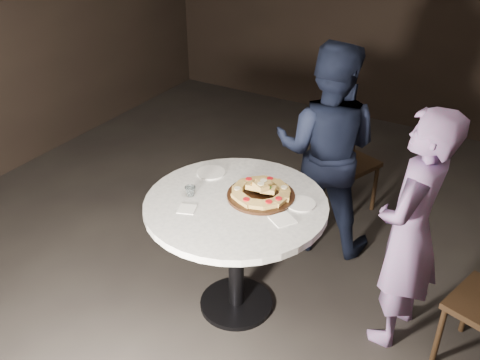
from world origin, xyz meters
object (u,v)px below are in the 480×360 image
at_px(water_glass, 190,191).
at_px(diner_navy, 326,150).
at_px(table, 236,223).
at_px(chair_far, 341,159).
at_px(diner_teal, 410,232).
at_px(serving_board, 261,195).
at_px(focaccia_pile, 261,190).

xyz_separation_m(water_glass, diner_navy, (0.47, 1.08, -0.07)).
bearing_deg(table, chair_far, 84.09).
bearing_deg(diner_teal, chair_far, -137.70).
relative_size(diner_navy, diner_teal, 1.04).
distance_m(serving_board, diner_teal, 0.92).
bearing_deg(diner_navy, water_glass, 55.64).
distance_m(serving_board, chair_far, 1.38).
relative_size(serving_board, diner_navy, 0.26).
height_order(serving_board, water_glass, water_glass).
relative_size(focaccia_pile, diner_teal, 0.24).
bearing_deg(chair_far, diner_navy, 115.41).
bearing_deg(focaccia_pile, diner_navy, 84.80).
relative_size(focaccia_pile, chair_far, 0.42).
distance_m(table, diner_teal, 1.05).
distance_m(table, focaccia_pile, 0.27).
relative_size(serving_board, chair_far, 0.47).
height_order(serving_board, chair_far, chair_far).
distance_m(chair_far, diner_teal, 1.44).
height_order(focaccia_pile, water_glass, focaccia_pile).
bearing_deg(water_glass, diner_navy, 66.69).
relative_size(table, diner_teal, 0.95).
distance_m(serving_board, diner_navy, 0.87).
bearing_deg(diner_teal, serving_board, -72.00).
xyz_separation_m(focaccia_pile, chair_far, (0.04, 1.33, -0.38)).
relative_size(serving_board, focaccia_pile, 1.12).
xyz_separation_m(serving_board, focaccia_pile, (0.00, 0.00, 0.04)).
relative_size(serving_board, water_glass, 6.19).
height_order(water_glass, diner_navy, diner_navy).
bearing_deg(water_glass, chair_far, 74.36).
relative_size(chair_far, diner_teal, 0.58).
distance_m(diner_navy, diner_teal, 1.06).
xyz_separation_m(table, serving_board, (0.11, 0.13, 0.17)).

